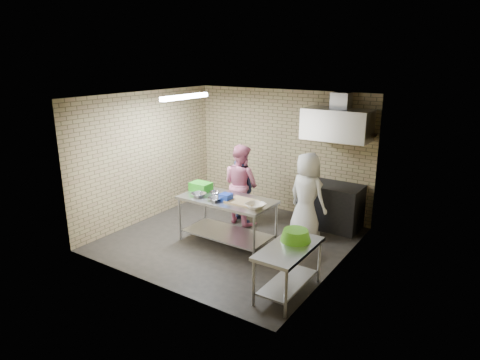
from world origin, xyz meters
name	(u,v)px	position (x,y,z in m)	size (l,w,h in m)	color
floor	(230,239)	(0.00, 0.00, 0.00)	(4.20, 4.20, 0.00)	black
ceiling	(229,96)	(0.00, 0.00, 2.70)	(4.20, 4.20, 0.00)	black
back_wall	(281,151)	(0.00, 2.00, 1.35)	(4.20, 0.06, 2.70)	tan
front_wall	(150,202)	(0.00, -2.00, 1.35)	(4.20, 0.06, 2.70)	tan
left_wall	(147,157)	(-2.10, 0.00, 1.35)	(0.06, 4.00, 2.70)	tan
right_wall	(340,191)	(2.10, 0.00, 1.35)	(0.06, 4.00, 2.70)	tan
prep_table	(227,221)	(0.04, -0.14, 0.44)	(1.75, 0.87, 0.87)	#BABCC2
side_counter	(288,270)	(1.80, -1.10, 0.38)	(0.60, 1.20, 0.75)	silver
stove	(331,206)	(1.35, 1.65, 0.45)	(1.20, 0.70, 0.90)	black
range_hood	(337,125)	(1.35, 1.70, 2.10)	(1.30, 0.60, 0.60)	silver
hood_duct	(341,100)	(1.35, 1.85, 2.55)	(0.35, 0.30, 0.30)	#A5A8AD
wall_shelf	(355,134)	(1.65, 1.89, 1.92)	(0.80, 0.20, 0.04)	#3F2B19
fluorescent_fixture	(185,97)	(-1.00, 0.00, 2.64)	(0.10, 1.25, 0.08)	white
green_crate	(201,186)	(-0.66, -0.02, 0.95)	(0.39, 0.29, 0.16)	green
blue_tub	(226,197)	(0.09, -0.24, 0.94)	(0.19, 0.19, 0.13)	#1A3CC3
cutting_board	(242,201)	(0.39, -0.16, 0.89)	(0.53, 0.41, 0.03)	tan
mixing_bowl_a	(199,195)	(-0.46, -0.34, 0.91)	(0.27, 0.27, 0.07)	silver
mixing_bowl_b	(215,193)	(-0.26, -0.09, 0.91)	(0.21, 0.21, 0.07)	#ADAFB4
mixing_bowl_c	(215,199)	(-0.06, -0.36, 0.90)	(0.25, 0.25, 0.06)	#ABADB2
ceramic_bowl	(255,206)	(0.74, -0.29, 0.91)	(0.34, 0.34, 0.08)	beige
green_basin	(296,235)	(1.78, -0.85, 0.83)	(0.46, 0.46, 0.17)	#59C626
bottle_red	(343,127)	(1.40, 1.89, 2.03)	(0.07, 0.07, 0.18)	#B22619
bottle_green	(363,130)	(1.80, 1.89, 2.02)	(0.06, 0.06, 0.15)	green
man_navy	(242,184)	(-0.33, 0.92, 0.81)	(0.59, 0.39, 1.62)	#141B34
woman_pink	(241,184)	(-0.31, 0.85, 0.83)	(0.81, 0.63, 1.67)	pink
woman_white	(307,195)	(1.12, 0.97, 0.83)	(0.81, 0.53, 1.65)	white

